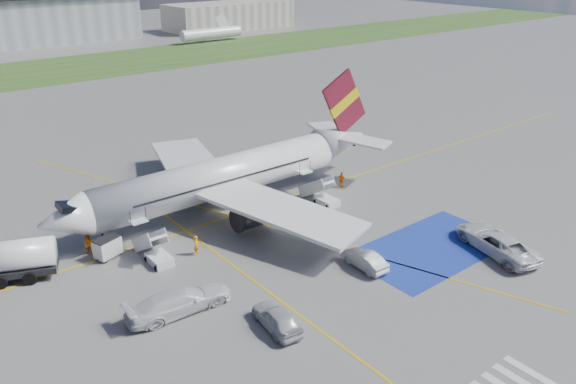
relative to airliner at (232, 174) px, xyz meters
name	(u,v)px	position (x,y,z in m)	size (l,w,h in m)	color
ground	(312,267)	(-1.51, -14.00, -3.39)	(400.00, 400.00, 0.00)	#60605E
grass_strip	(8,76)	(-1.51, 81.00, -3.39)	(400.00, 30.00, 0.01)	#2D4C1E
taxiway_line_main	(232,216)	(-1.51, -2.00, -3.39)	(120.00, 0.20, 0.01)	gold
taxiway_line_cross	(355,356)	(-6.51, -24.00, -3.39)	(0.20, 60.00, 0.01)	gold
taxiway_line_diag	(232,216)	(-1.51, -2.00, -3.39)	(0.20, 60.00, 0.01)	gold
staging_box	(430,248)	(8.49, -18.00, -3.39)	(14.00, 8.00, 0.01)	#193098
terminal_centre	(44,20)	(18.49, 121.00, 2.61)	(48.00, 18.00, 12.00)	gray
terminal_east	(229,16)	(73.49, 114.00, 0.61)	(40.00, 16.00, 8.00)	gray
airliner	(232,174)	(0.00, 0.00, 0.00)	(36.81, 32.95, 11.92)	silver
airstairs_fwd	(157,254)	(-11.01, -5.30, -2.77)	(1.90, 5.20, 3.60)	silver
airstairs_aft	(324,198)	(7.49, -5.30, -2.77)	(1.90, 5.20, 3.60)	silver
gpu_cart	(108,248)	(-13.92, -2.12, -2.59)	(2.43, 1.94, 1.78)	silver
belt_loader	(340,143)	(21.10, 6.81, -3.02)	(5.24, 2.88, 1.51)	silver
car_silver_a	(277,318)	(-8.62, -18.54, -2.60)	(1.86, 4.63, 1.58)	#B2B5B9
car_silver_b	(365,260)	(1.75, -16.69, -2.69)	(1.49, 4.27, 1.41)	#AFB2B6
van_white_a	(496,239)	(12.42, -21.76, -2.22)	(2.89, 6.27, 2.35)	silver
van_white_b	(179,298)	(-12.91, -12.73, -2.25)	(2.37, 5.83, 2.29)	silver
crew_fwd	(196,245)	(-7.85, -6.35, -2.49)	(0.66, 0.43, 1.81)	orange
crew_nose	(89,245)	(-14.96, -0.68, -2.51)	(0.86, 0.67, 1.77)	orange
crew_aft	(342,180)	(11.78, -3.37, -2.53)	(1.02, 0.42, 1.73)	orange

